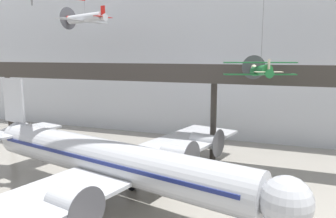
% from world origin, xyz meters
% --- Properties ---
extents(hangar_back_wall, '(140.00, 3.00, 26.03)m').
position_xyz_m(hangar_back_wall, '(0.00, 35.19, 13.02)').
color(hangar_back_wall, silver).
rests_on(hangar_back_wall, ground).
extents(mezzanine_walkway, '(110.00, 3.20, 10.92)m').
position_xyz_m(mezzanine_walkway, '(0.00, 23.57, 9.23)').
color(mezzanine_walkway, '#38332D').
rests_on(mezzanine_walkway, ground).
extents(airliner_silver_main, '(31.55, 36.39, 9.55)m').
position_xyz_m(airliner_silver_main, '(-5.63, 10.94, 3.39)').
color(airliner_silver_main, '#B7BABF').
rests_on(airliner_silver_main, ground).
extents(suspended_plane_green_biplane, '(6.22, 5.35, 12.27)m').
position_xyz_m(suspended_plane_green_biplane, '(5.47, 18.39, 10.58)').
color(suspended_plane_green_biplane, '#1E6B33').
extents(suspended_plane_silver_racer, '(7.00, 8.53, 6.88)m').
position_xyz_m(suspended_plane_silver_racer, '(-18.04, 26.63, 16.64)').
color(suspended_plane_silver_racer, silver).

